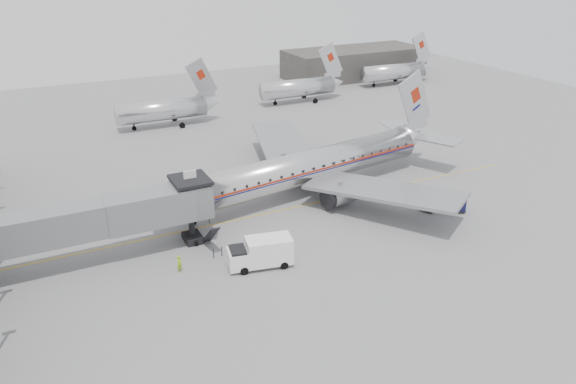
# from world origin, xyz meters

# --- Properties ---
(ground) EXTENTS (160.00, 160.00, 0.00)m
(ground) POSITION_xyz_m (0.00, 0.00, 0.00)
(ground) COLOR slate
(ground) RESTS_ON ground
(hangar) EXTENTS (30.00, 12.00, 6.00)m
(hangar) POSITION_xyz_m (45.00, 60.00, 3.00)
(hangar) COLOR #383633
(hangar) RESTS_ON ground
(apron_line) EXTENTS (60.00, 0.15, 0.01)m
(apron_line) POSITION_xyz_m (3.00, 6.00, 0.01)
(apron_line) COLOR gold
(apron_line) RESTS_ON ground
(jet_bridge) EXTENTS (21.00, 6.20, 7.10)m
(jet_bridge) POSITION_xyz_m (-16.66, 3.67, 4.18)
(jet_bridge) COLOR #575A5C
(jet_bridge) RESTS_ON ground
(distant_aircraft_near) EXTENTS (16.39, 3.20, 10.26)m
(distant_aircraft_near) POSITION_xyz_m (-1.79, 42.00, 2.73)
(distant_aircraft_near) COLOR silver
(distant_aircraft_near) RESTS_ON ground
(distant_aircraft_mid) EXTENTS (16.39, 3.20, 10.26)m
(distant_aircraft_mid) POSITION_xyz_m (24.21, 46.00, 2.73)
(distant_aircraft_mid) COLOR silver
(distant_aircraft_mid) RESTS_ON ground
(distant_aircraft_far) EXTENTS (16.39, 3.20, 10.26)m
(distant_aircraft_far) POSITION_xyz_m (48.21, 50.00, 2.73)
(distant_aircraft_far) COLOR silver
(distant_aircraft_far) RESTS_ON ground
(airliner) EXTENTS (38.55, 35.47, 12.25)m
(airliner) POSITION_xyz_m (6.76, 9.12, 3.08)
(airliner) COLOR silver
(airliner) RESTS_ON ground
(service_van) EXTENTS (5.99, 3.24, 2.67)m
(service_van) POSITION_xyz_m (-5.27, -3.56, 1.40)
(service_van) COLOR white
(service_van) RESTS_ON ground
(baggage_cart_navy) EXTENTS (2.76, 2.49, 1.77)m
(baggage_cart_navy) POSITION_xyz_m (17.83, -2.37, 0.94)
(baggage_cart_navy) COLOR #0E0E39
(baggage_cart_navy) RESTS_ON ground
(baggage_cart_white) EXTENTS (2.28, 2.05, 1.46)m
(baggage_cart_white) POSITION_xyz_m (15.72, -1.00, 0.78)
(baggage_cart_white) COLOR silver
(baggage_cart_white) RESTS_ON ground
(ramp_worker) EXTENTS (0.69, 0.65, 1.59)m
(ramp_worker) POSITION_xyz_m (-12.00, -1.25, 0.80)
(ramp_worker) COLOR #97C116
(ramp_worker) RESTS_ON ground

